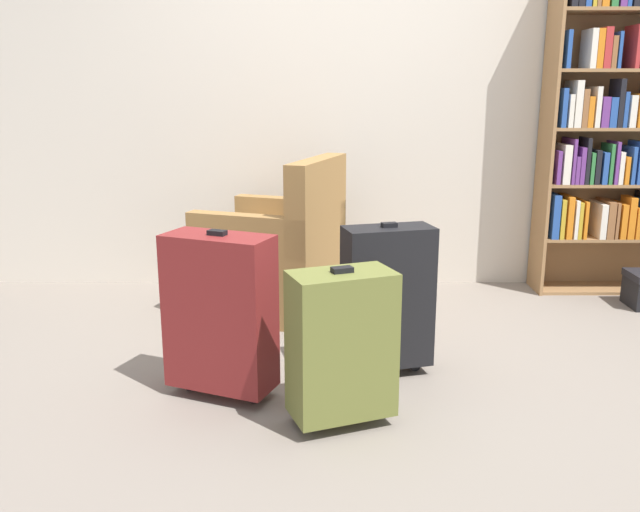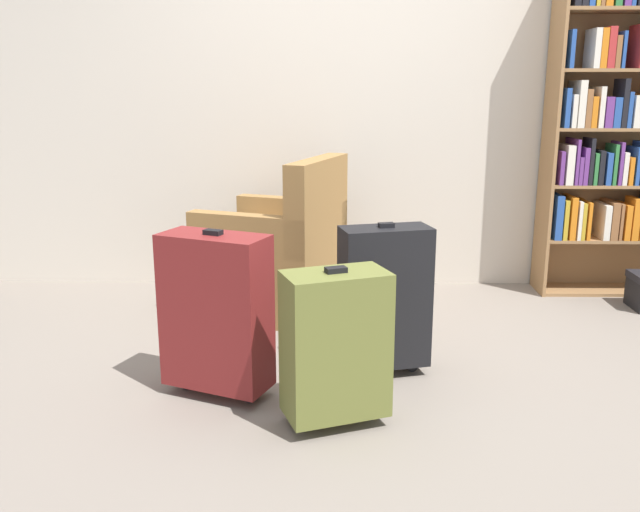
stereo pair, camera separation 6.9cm
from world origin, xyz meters
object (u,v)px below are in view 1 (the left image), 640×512
object	(u,v)px
suitcase_dark_red	(217,312)
suitcase_olive	(339,344)
mug	(379,309)
bookshelf	(636,117)
armchair	(274,257)
suitcase_black	(385,297)

from	to	relation	value
suitcase_dark_red	suitcase_olive	xyz separation A→B (m)	(0.50, -0.25, -0.04)
mug	suitcase_olive	world-z (taller)	suitcase_olive
bookshelf	suitcase_dark_red	size ratio (longest dim) A/B	2.84
suitcase_olive	armchair	bearing A→B (deg)	103.27
armchair	suitcase_dark_red	world-z (taller)	armchair
mug	armchair	bearing A→B (deg)	166.79
suitcase_olive	suitcase_dark_red	bearing A→B (deg)	153.07
bookshelf	suitcase_dark_red	xyz separation A→B (m)	(-2.38, -1.56, -0.73)
bookshelf	armchair	bearing A→B (deg)	-169.65
armchair	suitcase_olive	xyz separation A→B (m)	(0.33, -1.41, 0.02)
mug	suitcase_olive	xyz separation A→B (m)	(-0.27, -1.27, 0.28)
bookshelf	suitcase_black	xyz separation A→B (m)	(-1.66, -1.32, -0.74)
armchair	suitcase_black	size ratio (longest dim) A/B	1.27
suitcase_dark_red	suitcase_black	size ratio (longest dim) A/B	1.02
suitcase_dark_red	suitcase_black	distance (m)	0.76
suitcase_dark_red	suitcase_olive	size ratio (longest dim) A/B	1.13
armchair	suitcase_black	world-z (taller)	armchair
suitcase_dark_red	mug	bearing A→B (deg)	52.83
bookshelf	suitcase_olive	xyz separation A→B (m)	(-1.88, -1.81, -0.77)
bookshelf	armchair	world-z (taller)	bookshelf
bookshelf	suitcase_dark_red	bearing A→B (deg)	-146.75
bookshelf	mug	bearing A→B (deg)	-161.28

